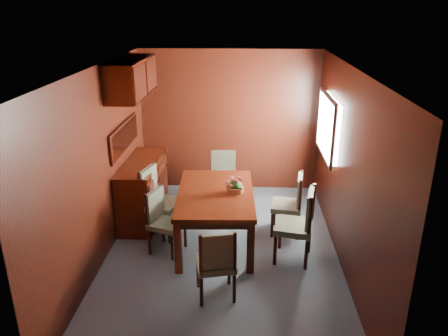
# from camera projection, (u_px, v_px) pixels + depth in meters

# --- Properties ---
(ground) EXTENTS (4.50, 4.50, 0.00)m
(ground) POSITION_uv_depth(u_px,v_px,m) (222.00, 254.00, 5.73)
(ground) COLOR #3E4B54
(ground) RESTS_ON ground
(room_shell) EXTENTS (3.06, 4.52, 2.41)m
(room_shell) POSITION_uv_depth(u_px,v_px,m) (215.00, 127.00, 5.47)
(room_shell) COLOR black
(room_shell) RESTS_ON ground
(sideboard) EXTENTS (0.48, 1.40, 0.90)m
(sideboard) POSITION_uv_depth(u_px,v_px,m) (143.00, 190.00, 6.56)
(sideboard) COLOR #321006
(sideboard) RESTS_ON ground
(dining_table) EXTENTS (1.07, 1.64, 0.75)m
(dining_table) POSITION_uv_depth(u_px,v_px,m) (216.00, 199.00, 5.80)
(dining_table) COLOR #321006
(dining_table) RESTS_ON ground
(chair_left_near) EXTENTS (0.51, 0.52, 0.86)m
(chair_left_near) POSITION_uv_depth(u_px,v_px,m) (162.00, 217.00, 5.67)
(chair_left_near) COLOR black
(chair_left_near) RESTS_ON ground
(chair_left_far) EXTENTS (0.56, 0.57, 1.00)m
(chair_left_far) POSITION_uv_depth(u_px,v_px,m) (156.00, 197.00, 6.06)
(chair_left_far) COLOR black
(chair_left_far) RESTS_ON ground
(chair_right_near) EXTENTS (0.54, 0.55, 0.98)m
(chair_right_near) POSITION_uv_depth(u_px,v_px,m) (300.00, 221.00, 5.42)
(chair_right_near) COLOR black
(chair_right_near) RESTS_ON ground
(chair_right_far) EXTENTS (0.46, 0.48, 0.89)m
(chair_right_far) POSITION_uv_depth(u_px,v_px,m) (292.00, 201.00, 6.09)
(chair_right_far) COLOR black
(chair_right_far) RESTS_ON ground
(chair_head) EXTENTS (0.49, 0.47, 0.87)m
(chair_head) POSITION_uv_depth(u_px,v_px,m) (216.00, 261.00, 4.70)
(chair_head) COLOR black
(chair_head) RESTS_ON ground
(chair_foot) EXTENTS (0.46, 0.44, 0.90)m
(chair_foot) POSITION_uv_depth(u_px,v_px,m) (224.00, 175.00, 6.99)
(chair_foot) COLOR black
(chair_foot) RESTS_ON ground
(flower_centerpiece) EXTENTS (0.24, 0.24, 0.24)m
(flower_centerpiece) POSITION_uv_depth(u_px,v_px,m) (235.00, 184.00, 5.73)
(flower_centerpiece) COLOR #A75833
(flower_centerpiece) RESTS_ON dining_table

